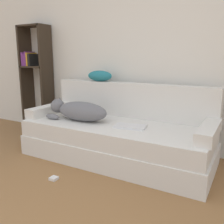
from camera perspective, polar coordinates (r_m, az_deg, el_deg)
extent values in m
cube|color=silver|center=(3.21, 9.22, 16.00)|extent=(7.55, 0.06, 2.70)
cube|color=silver|center=(2.90, 0.98, -8.36)|extent=(2.12, 0.89, 0.23)
cube|color=silver|center=(2.82, 0.90, -4.48)|extent=(2.08, 0.85, 0.19)
cube|color=silver|center=(3.08, 4.31, 2.74)|extent=(2.08, 0.15, 0.42)
cube|color=silver|center=(3.35, -14.04, 0.54)|extent=(0.15, 0.70, 0.12)
cube|color=silver|center=(2.49, 21.33, -4.09)|extent=(0.15, 0.70, 0.12)
ellipsoid|color=slate|center=(2.92, -6.85, 0.15)|extent=(0.65, 0.28, 0.22)
sphere|color=slate|center=(3.15, -12.32, 1.38)|extent=(0.17, 0.17, 0.17)
cone|color=slate|center=(3.10, -12.94, 2.38)|extent=(0.06, 0.06, 0.08)
cone|color=slate|center=(3.17, -11.81, 2.65)|extent=(0.06, 0.06, 0.08)
ellipsoid|color=slate|center=(3.06, -13.44, -1.03)|extent=(0.19, 0.07, 0.07)
cube|color=silver|center=(2.66, 4.17, -3.29)|extent=(0.36, 0.25, 0.02)
ellipsoid|color=teal|center=(3.27, -2.80, 8.25)|extent=(0.34, 0.19, 0.14)
cube|color=#2D2319|center=(4.24, -18.91, 7.21)|extent=(0.04, 0.26, 1.61)
cube|color=#2D2319|center=(3.93, -14.64, 7.11)|extent=(0.04, 0.26, 1.61)
cube|color=#2D2319|center=(4.09, -17.59, 18.27)|extent=(0.45, 0.26, 0.02)
cube|color=#2D2319|center=(4.07, -17.03, 9.87)|extent=(0.45, 0.26, 0.02)
cube|color=#753384|center=(4.18, -18.91, 11.35)|extent=(0.03, 0.20, 0.20)
cube|color=#753384|center=(4.15, -18.56, 11.18)|extent=(0.03, 0.20, 0.17)
cube|color=#753384|center=(4.13, -18.27, 11.47)|extent=(0.03, 0.20, 0.21)
cube|color=gold|center=(4.10, -17.94, 11.39)|extent=(0.03, 0.20, 0.20)
cube|color=black|center=(4.08, -17.53, 11.29)|extent=(0.04, 0.20, 0.18)
cube|color=silver|center=(2.52, -13.16, -14.56)|extent=(0.07, 0.07, 0.03)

